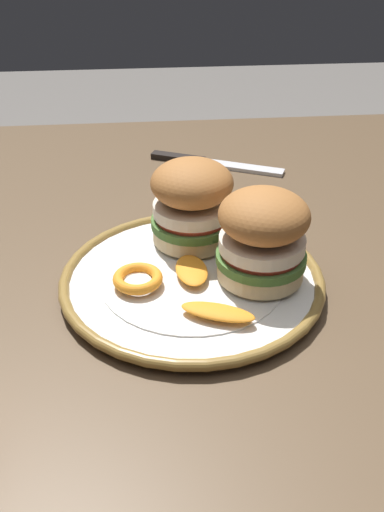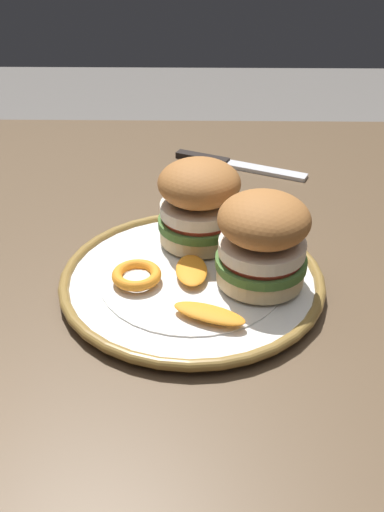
% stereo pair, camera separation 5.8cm
% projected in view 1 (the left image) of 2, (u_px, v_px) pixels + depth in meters
% --- Properties ---
extents(dining_table, '(1.36, 1.02, 0.78)m').
position_uv_depth(dining_table, '(162.00, 330.00, 0.72)').
color(dining_table, brown).
rests_on(dining_table, ground).
extents(dinner_plate, '(0.29, 0.29, 0.02)m').
position_uv_depth(dinner_plate, '(192.00, 279.00, 0.63)').
color(dinner_plate, white).
rests_on(dinner_plate, dining_table).
extents(sandwich_half_left, '(0.13, 0.13, 0.10)m').
position_uv_depth(sandwich_half_left, '(192.00, 201.00, 0.66)').
color(sandwich_half_left, beige).
rests_on(sandwich_half_left, dinner_plate).
extents(sandwich_half_right, '(0.14, 0.14, 0.10)m').
position_uv_depth(sandwich_half_right, '(263.00, 235.00, 0.60)').
color(sandwich_half_right, beige).
rests_on(sandwich_half_right, dinner_plate).
extents(orange_peel_curled, '(0.07, 0.07, 0.01)m').
position_uv_depth(orange_peel_curled, '(138.00, 279.00, 0.61)').
color(orange_peel_curled, orange).
rests_on(orange_peel_curled, dinner_plate).
extents(orange_peel_strip_long, '(0.08, 0.05, 0.01)m').
position_uv_depth(orange_peel_strip_long, '(218.00, 312.00, 0.56)').
color(orange_peel_strip_long, orange).
rests_on(orange_peel_strip_long, dinner_plate).
extents(orange_peel_strip_short, '(0.04, 0.06, 0.01)m').
position_uv_depth(orange_peel_strip_short, '(192.00, 270.00, 0.63)').
color(orange_peel_strip_short, orange).
rests_on(orange_peel_strip_short, dinner_plate).
extents(table_knife, '(0.21, 0.11, 0.01)m').
position_uv_depth(table_knife, '(207.00, 163.00, 0.92)').
color(table_knife, silver).
rests_on(table_knife, dining_table).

